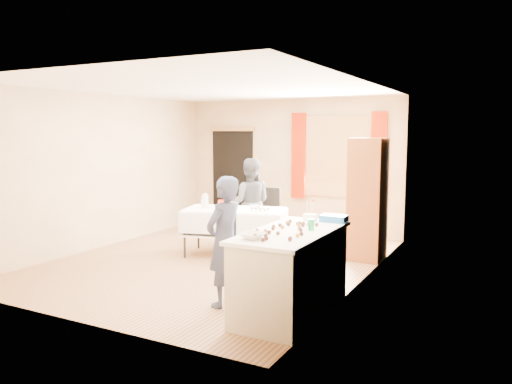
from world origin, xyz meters
The scene contains 29 objects.
floor centered at (0.00, 0.00, -0.01)m, with size 4.50×5.50×0.02m, color #9E7047.
ceiling centered at (0.00, 0.00, 2.61)m, with size 4.50×5.50×0.02m, color white.
wall_back centered at (0.00, 2.76, 1.30)m, with size 4.50×0.02×2.60m, color tan.
wall_front centered at (0.00, -2.76, 1.30)m, with size 4.50×0.02×2.60m, color tan.
wall_left centered at (-2.26, 0.00, 1.30)m, with size 0.02×5.50×2.60m, color tan.
wall_right centered at (2.26, 0.00, 1.30)m, with size 0.02×5.50×2.60m, color tan.
window_frame centered at (1.00, 2.72, 1.50)m, with size 1.32×0.06×1.52m, color olive.
window_pane centered at (1.00, 2.71, 1.50)m, with size 1.20×0.02×1.40m, color white.
curtain_left centered at (0.22, 2.67, 1.50)m, with size 0.28×0.06×1.65m, color #8E1700.
curtain_right centered at (1.78, 2.67, 1.50)m, with size 0.28×0.06×1.65m, color #8E1700.
doorway centered at (-1.30, 2.73, 1.00)m, with size 0.95×0.04×2.00m, color black.
door_lintel centered at (-1.30, 2.70, 2.02)m, with size 1.05×0.06×0.08m, color olive.
cabinet centered at (1.99, 1.21, 0.94)m, with size 0.50×0.60×1.87m, color brown.
counter centered at (1.89, -1.47, 0.45)m, with size 0.79×1.66×0.91m.
party_table centered at (0.06, 0.45, 0.45)m, with size 1.76×1.21×0.75m.
chair centered at (0.10, 1.51, 0.29)m, with size 0.42×0.42×0.97m.
girl centered at (1.13, -1.60, 0.74)m, with size 0.43×0.59×1.48m, color #272C4A.
woman centered at (-0.02, 1.11, 0.76)m, with size 0.91×0.83×1.52m, color black.
soda_can centered at (2.07, -1.36, 0.97)m, with size 0.07×0.07×0.12m, color #1A9C51.
mixing_bowl centered at (1.71, -2.02, 0.94)m, with size 0.28×0.28×0.06m, color white.
foam_block centered at (1.85, -0.82, 0.95)m, with size 0.15×0.10×0.08m, color white.
blue_basket centered at (2.12, -0.75, 0.95)m, with size 0.30×0.20×0.08m, color blue.
pitcher centered at (-0.36, 0.26, 0.86)m, with size 0.11×0.11×0.22m, color silver.
cup_red centered at (-0.15, 0.46, 0.81)m, with size 0.19×0.19×0.13m, color red.
cup_rainbow centered at (0.04, 0.28, 0.81)m, with size 0.17×0.17×0.12m, color red.
small_bowl centered at (0.35, 0.60, 0.78)m, with size 0.23×0.23×0.06m, color white.
pastry_tray centered at (0.55, 0.46, 0.76)m, with size 0.28×0.20×0.02m, color white.
bottle centered at (-0.52, 0.45, 0.83)m, with size 0.10×0.10×0.16m, color white.
cake_balls centered at (1.84, -1.56, 0.93)m, with size 0.52×1.09×0.04m.
Camera 1 is at (3.99, -6.30, 1.96)m, focal length 35.00 mm.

